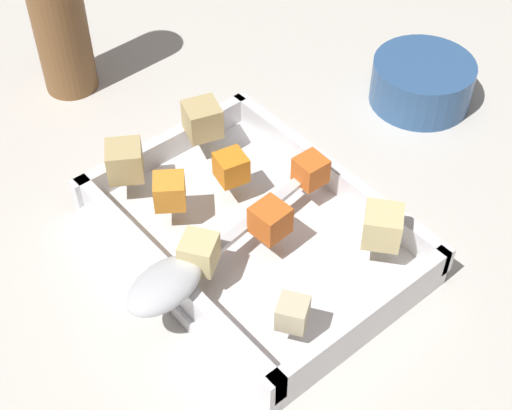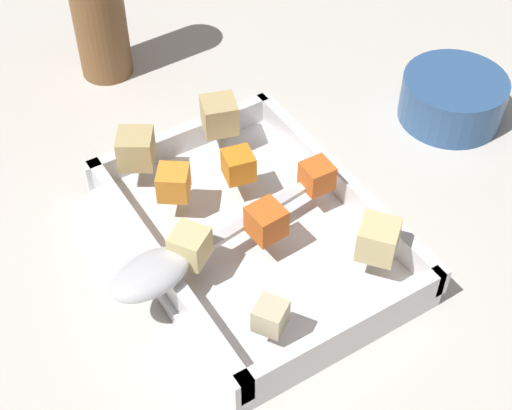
{
  "view_description": "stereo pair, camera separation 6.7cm",
  "coord_description": "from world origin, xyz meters",
  "px_view_note": "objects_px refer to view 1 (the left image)",
  "views": [
    {
      "loc": [
        -0.34,
        0.29,
        0.53
      ],
      "look_at": [
        0.01,
        -0.0,
        0.05
      ],
      "focal_mm": 53.73,
      "sensor_mm": 36.0,
      "label": 1
    },
    {
      "loc": [
        -0.38,
        0.24,
        0.53
      ],
      "look_at": [
        0.01,
        -0.0,
        0.05
      ],
      "focal_mm": 53.73,
      "sensor_mm": 36.0,
      "label": 2
    }
  ],
  "objects_px": {
    "baking_dish": "(256,234)",
    "small_prep_bowl": "(422,82)",
    "serving_spoon": "(177,276)",
    "pepper_mill": "(51,4)"
  },
  "relations": [
    {
      "from": "baking_dish",
      "to": "small_prep_bowl",
      "type": "relative_size",
      "value": 2.57
    },
    {
      "from": "pepper_mill",
      "to": "small_prep_bowl",
      "type": "height_order",
      "value": "pepper_mill"
    },
    {
      "from": "serving_spoon",
      "to": "small_prep_bowl",
      "type": "distance_m",
      "value": 0.38
    },
    {
      "from": "baking_dish",
      "to": "serving_spoon",
      "type": "xyz_separation_m",
      "value": [
        -0.02,
        0.1,
        0.04
      ]
    },
    {
      "from": "baking_dish",
      "to": "pepper_mill",
      "type": "bearing_deg",
      "value": 1.72
    },
    {
      "from": "baking_dish",
      "to": "serving_spoon",
      "type": "bearing_deg",
      "value": 100.72
    },
    {
      "from": "small_prep_bowl",
      "to": "baking_dish",
      "type": "bearing_deg",
      "value": 99.3
    },
    {
      "from": "serving_spoon",
      "to": "pepper_mill",
      "type": "height_order",
      "value": "pepper_mill"
    },
    {
      "from": "serving_spoon",
      "to": "pepper_mill",
      "type": "xyz_separation_m",
      "value": [
        0.34,
        -0.09,
        0.06
      ]
    },
    {
      "from": "baking_dish",
      "to": "small_prep_bowl",
      "type": "xyz_separation_m",
      "value": [
        0.04,
        -0.27,
        0.01
      ]
    }
  ]
}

